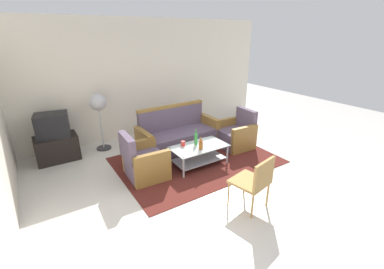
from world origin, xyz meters
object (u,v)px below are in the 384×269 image
Objects in this scene: cup at (183,144)px; bottle_brown at (201,145)px; armchair_right at (236,135)px; coffee_table at (199,153)px; armchair_left at (144,162)px; tv_stand at (57,148)px; couch at (178,136)px; pedestal_fan at (98,105)px; wicker_chair at (255,180)px; bottle_green at (196,139)px; television at (52,125)px.

bottle_brown is at bearing -56.54° from cup.
armchair_right is 0.77× the size of coffee_table.
armchair_left is 2.01m from tv_stand.
bottle_brown is at bearing -110.97° from coffee_table.
coffee_table is (-0.04, -0.89, -0.04)m from couch.
pedestal_fan is at bearing 124.10° from bottle_brown.
tv_stand is at bearing 111.92° from wicker_chair.
armchair_left is 0.67× the size of pedestal_fan.
armchair_right is (1.18, -0.61, -0.03)m from couch.
pedestal_fan reaches higher than bottle_brown.
wicker_chair is (-1.31, -1.85, 0.21)m from armchair_right.
cup is at bearing 83.80° from wicker_chair.
cup is at bearing 97.54° from armchair_right.
tv_stand is at bearing -140.10° from armchair_left.
bottle_green is (1.08, -0.08, 0.24)m from armchair_left.
pedestal_fan is at bearing 128.66° from bottle_green.
armchair_left reaches higher than wicker_chair.
television is (-2.26, 1.91, 0.26)m from bottle_brown.
armchair_left is 1.82m from pedestal_fan.
pedestal_fan reaches higher than armchair_left.
armchair_right is 1.26m from bottle_green.
pedestal_fan reaches higher than couch.
television is (-2.31, 1.67, 0.23)m from bottle_green.
tv_stand is at bearing 144.11° from bottle_green.
wicker_chair is at bearing -84.49° from cup.
coffee_table is 1.38× the size of tv_stand.
armchair_left reaches higher than bottle_brown.
pedestal_fan is (0.93, 0.05, 0.25)m from television.
cup is (-0.25, 0.07, -0.07)m from bottle_green.
coffee_table is 0.27m from bottle_brown.
bottle_brown is at bearing -101.64° from bottle_green.
armchair_left is 3.55× the size of bottle_brown.
television is at bearing -140.15° from armchair_left.
tv_stand is at bearing 142.08° from cup.
bottle_green is (-0.04, -0.79, 0.21)m from couch.
coffee_table is 1.67× the size of television.
tv_stand is 0.50m from television.
bottle_brown is 2.40× the size of cup.
armchair_right is (2.31, 0.11, 0.00)m from armchair_left.
armchair_right is at bearing 165.58° from television.
coffee_table is 2.95m from television.
television is at bearing 139.75° from bottle_brown.
couch is 1.05m from bottle_brown.
television is at bearing -21.59° from couch.
bottle_brown reaches higher than coffee_table.
armchair_right is 1.49m from cup.
armchair_left is 1.10m from bottle_brown.
couch is 2.55m from television.
tv_stand is 4.02m from wicker_chair.
couch reaches higher than cup.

